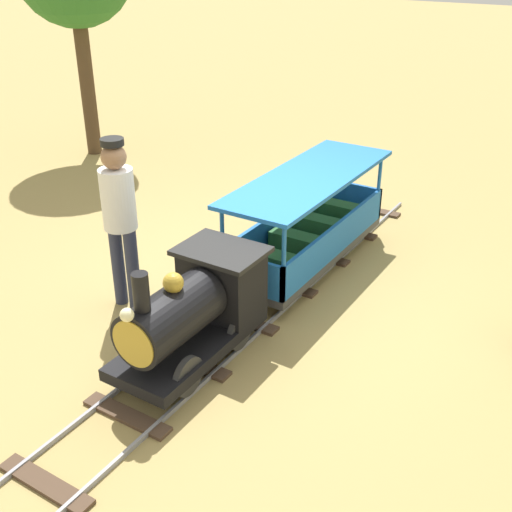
% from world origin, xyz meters
% --- Properties ---
extents(ground_plane, '(60.00, 60.00, 0.00)m').
position_xyz_m(ground_plane, '(0.00, 0.00, 0.00)').
color(ground_plane, '#A38C51').
extents(track, '(0.74, 6.05, 0.04)m').
position_xyz_m(track, '(0.00, 0.15, 0.02)').
color(track, gray).
rests_on(track, ground_plane).
extents(locomotive, '(0.70, 1.45, 1.03)m').
position_xyz_m(locomotive, '(0.00, 1.18, 0.48)').
color(locomotive, black).
rests_on(locomotive, ground_plane).
extents(passenger_car, '(0.80, 2.35, 0.97)m').
position_xyz_m(passenger_car, '(0.00, -0.75, 0.42)').
color(passenger_car, '#3F3F3F').
rests_on(passenger_car, ground_plane).
extents(conductor_person, '(0.30, 0.30, 1.62)m').
position_xyz_m(conductor_person, '(1.06, 0.85, 0.96)').
color(conductor_person, '#282D47').
rests_on(conductor_person, ground_plane).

